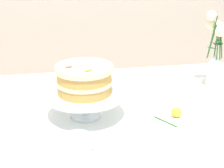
{
  "coord_description": "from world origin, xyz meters",
  "views": [
    {
      "loc": [
        -0.27,
        -1.13,
        1.31
      ],
      "look_at": [
        -0.07,
        -0.01,
        0.86
      ],
      "focal_mm": 53.96,
      "sensor_mm": 36.0,
      "label": 1
    }
  ],
  "objects_px": {
    "flower_vase": "(216,49)",
    "teacup": "(78,146)",
    "fallen_rose": "(176,112)",
    "cake_stand": "(85,97)",
    "layer_cake": "(84,79)",
    "dining_table": "(130,134)"
  },
  "relations": [
    {
      "from": "cake_stand",
      "to": "layer_cake",
      "type": "xyz_separation_m",
      "value": [
        -0.0,
        -0.0,
        0.07
      ]
    },
    {
      "from": "flower_vase",
      "to": "teacup",
      "type": "distance_m",
      "value": 0.81
    },
    {
      "from": "dining_table",
      "to": "flower_vase",
      "type": "xyz_separation_m",
      "value": [
        0.43,
        0.22,
        0.26
      ]
    },
    {
      "from": "teacup",
      "to": "dining_table",
      "type": "bearing_deg",
      "value": 48.38
    },
    {
      "from": "fallen_rose",
      "to": "dining_table",
      "type": "bearing_deg",
      "value": 160.66
    },
    {
      "from": "flower_vase",
      "to": "teacup",
      "type": "bearing_deg",
      "value": -144.61
    },
    {
      "from": "fallen_rose",
      "to": "cake_stand",
      "type": "bearing_deg",
      "value": 170.24
    },
    {
      "from": "cake_stand",
      "to": "fallen_rose",
      "type": "xyz_separation_m",
      "value": [
        0.33,
        -0.06,
        -0.06
      ]
    },
    {
      "from": "flower_vase",
      "to": "dining_table",
      "type": "bearing_deg",
      "value": -153.29
    },
    {
      "from": "cake_stand",
      "to": "layer_cake",
      "type": "bearing_deg",
      "value": -124.02
    },
    {
      "from": "cake_stand",
      "to": "flower_vase",
      "type": "height_order",
      "value": "flower_vase"
    },
    {
      "from": "layer_cake",
      "to": "flower_vase",
      "type": "bearing_deg",
      "value": 19.82
    },
    {
      "from": "layer_cake",
      "to": "fallen_rose",
      "type": "distance_m",
      "value": 0.36
    },
    {
      "from": "layer_cake",
      "to": "teacup",
      "type": "relative_size",
      "value": 1.69
    },
    {
      "from": "cake_stand",
      "to": "dining_table",
      "type": "bearing_deg",
      "value": -0.24
    },
    {
      "from": "flower_vase",
      "to": "fallen_rose",
      "type": "xyz_separation_m",
      "value": [
        -0.27,
        -0.27,
        -0.15
      ]
    },
    {
      "from": "dining_table",
      "to": "layer_cake",
      "type": "distance_m",
      "value": 0.29
    },
    {
      "from": "cake_stand",
      "to": "teacup",
      "type": "bearing_deg",
      "value": -100.8
    },
    {
      "from": "layer_cake",
      "to": "fallen_rose",
      "type": "xyz_separation_m",
      "value": [
        0.33,
        -0.06,
        -0.13
      ]
    },
    {
      "from": "dining_table",
      "to": "teacup",
      "type": "height_order",
      "value": "teacup"
    },
    {
      "from": "cake_stand",
      "to": "teacup",
      "type": "height_order",
      "value": "cake_stand"
    },
    {
      "from": "teacup",
      "to": "layer_cake",
      "type": "bearing_deg",
      "value": 79.21
    }
  ]
}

